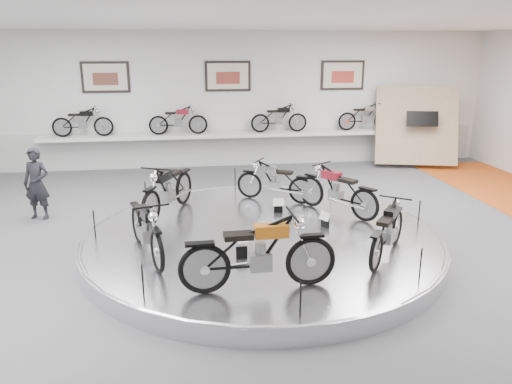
{
  "coord_description": "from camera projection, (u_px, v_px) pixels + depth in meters",
  "views": [
    {
      "loc": [
        -1.3,
        -8.05,
        3.53
      ],
      "look_at": [
        -0.07,
        0.6,
        0.98
      ],
      "focal_mm": 35.0,
      "sensor_mm": 36.0,
      "label": 1
    }
  ],
  "objects": [
    {
      "name": "floor",
      "position": [
        265.0,
        254.0,
        8.81
      ],
      "size": [
        16.0,
        16.0,
        0.0
      ],
      "primitive_type": "plane",
      "color": "#505052",
      "rests_on": "ground"
    },
    {
      "name": "ceiling",
      "position": [
        266.0,
        15.0,
        7.69
      ],
      "size": [
        16.0,
        16.0,
        0.0
      ],
      "primitive_type": "plane",
      "rotation": [
        3.14,
        0.0,
        0.0
      ],
      "color": "white",
      "rests_on": "wall_back"
    },
    {
      "name": "wall_back",
      "position": [
        228.0,
        100.0,
        14.91
      ],
      "size": [
        16.0,
        0.0,
        16.0
      ],
      "primitive_type": "plane",
      "rotation": [
        1.57,
        0.0,
        0.0
      ],
      "color": "silver",
      "rests_on": "floor"
    },
    {
      "name": "dado_band",
      "position": [
        229.0,
        148.0,
        15.29
      ],
      "size": [
        15.68,
        0.04,
        1.1
      ],
      "primitive_type": "cube",
      "color": "#BCBCBA",
      "rests_on": "floor"
    },
    {
      "name": "display_platform",
      "position": [
        262.0,
        240.0,
        9.06
      ],
      "size": [
        6.4,
        6.4,
        0.3
      ],
      "primitive_type": "cylinder",
      "color": "silver",
      "rests_on": "floor"
    },
    {
      "name": "platform_rim",
      "position": [
        262.0,
        234.0,
        9.02
      ],
      "size": [
        6.4,
        6.4,
        0.1
      ],
      "primitive_type": "torus",
      "color": "#B2B2BA",
      "rests_on": "display_platform"
    },
    {
      "name": "shelf",
      "position": [
        230.0,
        135.0,
        14.9
      ],
      "size": [
        11.0,
        0.55,
        0.1
      ],
      "primitive_type": "cube",
      "color": "silver",
      "rests_on": "wall_back"
    },
    {
      "name": "poster_left",
      "position": [
        105.0,
        77.0,
        14.2
      ],
      "size": [
        1.35,
        0.06,
        0.88
      ],
      "primitive_type": "cube",
      "color": "beige",
      "rests_on": "wall_back"
    },
    {
      "name": "poster_center",
      "position": [
        228.0,
        76.0,
        14.67
      ],
      "size": [
        1.35,
        0.06,
        0.88
      ],
      "primitive_type": "cube",
      "color": "beige",
      "rests_on": "wall_back"
    },
    {
      "name": "poster_right",
      "position": [
        343.0,
        75.0,
        15.15
      ],
      "size": [
        1.35,
        0.06,
        0.88
      ],
      "primitive_type": "cube",
      "color": "beige",
      "rests_on": "wall_back"
    },
    {
      "name": "display_panel",
      "position": [
        416.0,
        126.0,
        15.02
      ],
      "size": [
        2.56,
        1.52,
        2.3
      ],
      "primitive_type": "cube",
      "rotation": [
        -0.35,
        0.0,
        -0.26
      ],
      "color": "tan",
      "rests_on": "floor"
    },
    {
      "name": "shelf_bike_a",
      "position": [
        83.0,
        124.0,
        14.21
      ],
      "size": [
        1.22,
        0.43,
        0.73
      ],
      "primitive_type": null,
      "color": "black",
      "rests_on": "shelf"
    },
    {
      "name": "shelf_bike_b",
      "position": [
        178.0,
        122.0,
        14.58
      ],
      "size": [
        1.22,
        0.43,
        0.73
      ],
      "primitive_type": null,
      "color": "maroon",
      "rests_on": "shelf"
    },
    {
      "name": "shelf_bike_c",
      "position": [
        279.0,
        120.0,
        14.99
      ],
      "size": [
        1.22,
        0.43,
        0.73
      ],
      "primitive_type": null,
      "color": "black",
      "rests_on": "shelf"
    },
    {
      "name": "shelf_bike_d",
      "position": [
        365.0,
        118.0,
        15.35
      ],
      "size": [
        1.22,
        0.43,
        0.73
      ],
      "primitive_type": null,
      "color": "#9E9DA2",
      "rests_on": "shelf"
    },
    {
      "name": "bike_a",
      "position": [
        337.0,
        190.0,
        9.93
      ],
      "size": [
        1.46,
        1.69,
        0.98
      ],
      "primitive_type": null,
      "rotation": [
        0.0,
        0.0,
        2.2
      ],
      "color": "maroon",
      "rests_on": "display_platform"
    },
    {
      "name": "bike_b",
      "position": [
        275.0,
        181.0,
        10.75
      ],
      "size": [
        1.57,
        1.23,
        0.89
      ],
      "primitive_type": null,
      "rotation": [
        0.0,
        0.0,
        2.61
      ],
      "color": "#9E9DA2",
      "rests_on": "display_platform"
    },
    {
      "name": "bike_c",
      "position": [
        168.0,
        189.0,
        9.85
      ],
      "size": [
        1.34,
        1.91,
        1.06
      ],
      "primitive_type": null,
      "rotation": [
        0.0,
        0.0,
        4.28
      ],
      "color": "black",
      "rests_on": "display_platform"
    },
    {
      "name": "bike_d",
      "position": [
        146.0,
        227.0,
        7.88
      ],
      "size": [
        1.05,
        1.75,
        0.97
      ],
      "primitive_type": null,
      "rotation": [
        0.0,
        0.0,
        5.02
      ],
      "color": "black",
      "rests_on": "display_platform"
    },
    {
      "name": "bike_e",
      "position": [
        259.0,
        253.0,
        6.76
      ],
      "size": [
        1.88,
        0.72,
        1.09
      ],
      "primitive_type": null,
      "rotation": [
        0.0,
        0.0,
        6.32
      ],
      "color": "#B35D11",
      "rests_on": "display_platform"
    },
    {
      "name": "bike_f",
      "position": [
        388.0,
        230.0,
        7.84
      ],
      "size": [
        1.36,
        1.56,
        0.91
      ],
      "primitive_type": null,
      "rotation": [
        0.0,
        0.0,
        7.21
      ],
      "color": "black",
      "rests_on": "display_platform"
    },
    {
      "name": "visitor",
      "position": [
        37.0,
        184.0,
        10.47
      ],
      "size": [
        0.64,
        0.5,
        1.53
      ],
      "primitive_type": "imported",
      "rotation": [
        0.0,
        0.0,
        -0.26
      ],
      "color": "black",
      "rests_on": "floor"
    }
  ]
}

